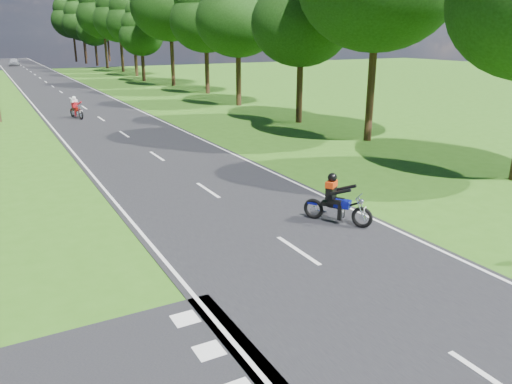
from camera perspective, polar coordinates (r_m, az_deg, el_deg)
ground at (r=11.84m, az=10.19°, el=-10.18°), size 160.00×160.00×0.00m
main_road at (r=58.71m, az=-22.21°, el=11.10°), size 7.00×140.00×0.02m
road_markings at (r=56.84m, az=-22.11°, el=10.95°), size 7.40×140.00×0.01m
treeline at (r=68.67m, az=-22.92°, el=18.74°), size 40.00×115.35×14.78m
rider_near_blue at (r=15.01m, az=9.35°, el=-0.75°), size 1.50×1.89×1.54m
rider_far_red at (r=35.85m, az=-19.88°, el=9.10°), size 0.94×1.83×1.46m
distant_car at (r=98.76m, az=-25.91°, el=13.24°), size 2.20×4.17×1.35m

